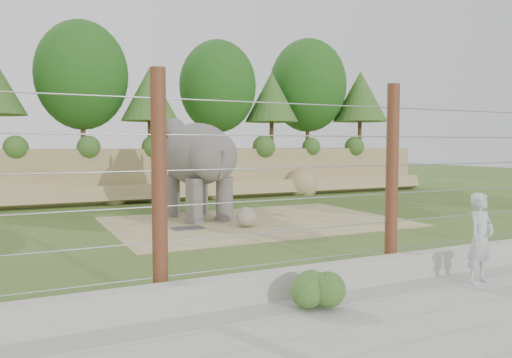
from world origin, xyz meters
name	(u,v)px	position (x,y,z in m)	size (l,w,h in m)	color
ground	(286,237)	(0.00, 0.00, 0.00)	(90.00, 90.00, 0.00)	#3D5A20
back_embankment	(176,121)	(0.59, 12.68, 3.97)	(30.00, 5.52, 8.77)	#958854
dirt_patch	(256,222)	(0.50, 3.00, 0.01)	(10.00, 7.00, 0.02)	#8C7B53
drain_grate	(187,228)	(-2.17, 2.63, 0.04)	(1.00, 0.60, 0.03)	#262628
elephant	(197,169)	(-1.08, 4.69, 1.84)	(1.95, 4.54, 3.68)	#5D5753
stone_ball	(246,217)	(-0.32, 2.11, 0.35)	(0.66, 0.66, 0.66)	gray
retaining_wall	(407,266)	(0.00, -5.00, 0.25)	(26.00, 0.35, 0.50)	#A3A098
walkway	(491,306)	(0.00, -7.00, 0.01)	(26.00, 4.00, 0.01)	#A3A098
barrier_fence	(392,179)	(0.00, -4.50, 2.00)	(20.26, 0.26, 4.00)	#4F2E18
walkway_shrub	(314,289)	(-2.76, -5.80, 0.34)	(0.66, 0.66, 0.66)	#315C23
zookeeper	(481,238)	(1.00, -5.93, 0.90)	(0.65, 0.43, 1.78)	silver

